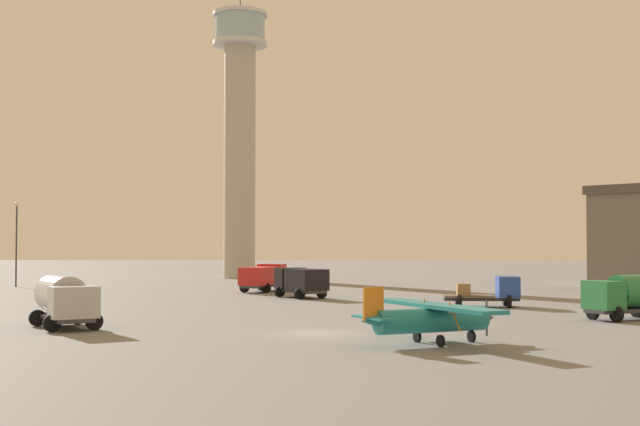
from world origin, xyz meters
TOP-DOWN VIEW (x-y plane):
  - ground_plane at (0.00, 0.00)m, footprint 400.00×400.00m
  - control_tower at (-15.59, 73.16)m, footprint 7.78×7.78m
  - airplane_teal at (5.74, -4.76)m, footprint 7.38×9.21m
  - truck_fuel_tanker_silver at (-15.06, 2.25)m, footprint 5.30×6.30m
  - truck_fuel_tanker_green at (19.65, 9.70)m, footprint 6.32×4.90m
  - truck_box_black at (-3.37, 30.38)m, footprint 5.29×6.02m
  - truck_box_red at (-8.08, 40.15)m, footprint 4.44×7.39m
  - truck_flatbed_blue at (12.35, 20.43)m, footprint 5.82×3.41m
  - light_post_west at (-37.26, 47.88)m, footprint 0.44×0.44m

SIDE VIEW (x-z plane):
  - ground_plane at x=0.00m, z-range 0.00..0.00m
  - truck_flatbed_blue at x=12.35m, z-range -0.01..2.36m
  - airplane_teal at x=5.74m, z-range -0.10..2.78m
  - truck_box_red at x=-8.08m, z-range 0.16..2.93m
  - truck_box_black at x=-3.37m, z-range 0.21..2.89m
  - truck_fuel_tanker_green at x=19.65m, z-range 0.17..3.09m
  - truck_fuel_tanker_silver at x=-15.06m, z-range 0.15..3.19m
  - light_post_west at x=-37.26m, z-range 0.85..10.44m
  - control_tower at x=-15.59m, z-range 0.85..42.77m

